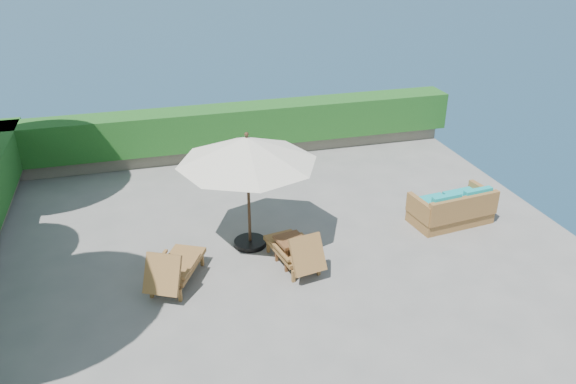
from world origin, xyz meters
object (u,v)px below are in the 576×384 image
object	(u,v)px
lounge_right	(296,250)
side_table	(291,243)
lounge_left	(174,268)
wicker_loveseat	(452,209)
patio_umbrella	(247,151)

from	to	relation	value
lounge_right	side_table	distance (m)	0.17
lounge_left	wicker_loveseat	distance (m)	5.88
patio_umbrella	lounge_right	distance (m)	2.02
lounge_left	side_table	bearing A→B (deg)	30.13
patio_umbrella	wicker_loveseat	xyz separation A→B (m)	(4.29, -0.25, -1.67)
lounge_left	wicker_loveseat	xyz separation A→B (m)	(5.84, 0.72, -0.04)
side_table	lounge_right	bearing A→B (deg)	-64.27
patio_umbrella	wicker_loveseat	bearing A→B (deg)	-3.34
patio_umbrella	side_table	size ratio (longest dim) A/B	4.58
lounge_right	side_table	xyz separation A→B (m)	(-0.06, 0.13, 0.09)
lounge_left	lounge_right	bearing A→B (deg)	26.71
patio_umbrella	lounge_right	size ratio (longest dim) A/B	1.77
patio_umbrella	wicker_loveseat	world-z (taller)	patio_umbrella
patio_umbrella	side_table	world-z (taller)	patio_umbrella
lounge_right	side_table	world-z (taller)	lounge_right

